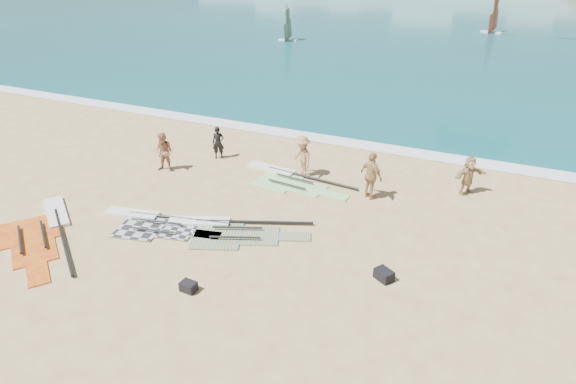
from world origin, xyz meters
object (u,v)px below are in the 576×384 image
at_px(rig_orange, 226,229).
at_px(gear_bag_far, 384,275).
at_px(beachgoer_mid, 302,157).
at_px(rig_red, 45,230).
at_px(beachgoer_back, 371,176).
at_px(beachgoer_right, 468,175).
at_px(person_wetsuit, 218,143).
at_px(rig_grey, 151,222).
at_px(gear_bag_near, 189,287).
at_px(rig_green, 287,178).
at_px(beachgoer_left, 164,152).

distance_m(rig_orange, gear_bag_far, 5.97).
bearing_deg(beachgoer_mid, rig_red, -89.16).
relative_size(beachgoer_back, beachgoer_right, 1.22).
bearing_deg(rig_orange, person_wetsuit, 101.62).
height_order(rig_grey, beachgoer_back, beachgoer_back).
relative_size(gear_bag_far, person_wetsuit, 0.36).
xyz_separation_m(gear_bag_near, person_wetsuit, (-4.64, 9.12, 0.64)).
height_order(rig_green, gear_bag_far, gear_bag_far).
distance_m(rig_green, beachgoer_right, 7.63).
relative_size(rig_green, beachgoer_back, 2.75).
bearing_deg(beachgoer_right, rig_grey, 171.16).
height_order(rig_green, beachgoer_mid, beachgoer_mid).
bearing_deg(beachgoer_left, rig_orange, -43.44).
distance_m(rig_grey, beachgoer_back, 8.73).
bearing_deg(beachgoer_mid, rig_green, -93.19).
xyz_separation_m(rig_green, beachgoer_mid, (0.51, 0.55, 0.90)).
relative_size(rig_grey, beachgoer_mid, 2.66).
height_order(rig_orange, person_wetsuit, person_wetsuit).
bearing_deg(person_wetsuit, beachgoer_mid, -31.09).
bearing_deg(rig_green, rig_orange, -86.11).
height_order(person_wetsuit, beachgoer_mid, beachgoer_mid).
height_order(rig_orange, beachgoer_left, beachgoer_left).
height_order(person_wetsuit, beachgoer_right, beachgoer_right).
xyz_separation_m(beachgoer_left, beachgoer_back, (9.25, 1.24, 0.09)).
height_order(gear_bag_far, person_wetsuit, person_wetsuit).
xyz_separation_m(gear_bag_near, beachgoer_back, (3.21, 8.08, 0.85)).
bearing_deg(rig_green, person_wetsuit, 174.61).
xyz_separation_m(rig_red, beachgoer_back, (9.92, 7.41, 0.95)).
xyz_separation_m(rig_grey, beachgoer_mid, (3.46, 6.18, 0.90)).
height_order(gear_bag_far, beachgoer_mid, beachgoer_mid).
height_order(gear_bag_near, beachgoer_back, beachgoer_back).
bearing_deg(rig_grey, beachgoer_back, 26.02).
relative_size(beachgoer_mid, beachgoer_back, 0.95).
distance_m(beachgoer_mid, beachgoer_right, 6.98).
xyz_separation_m(rig_red, gear_bag_near, (6.71, -0.67, 0.10)).
bearing_deg(beachgoer_back, rig_orange, 80.75).
height_order(rig_red, gear_bag_near, gear_bag_near).
relative_size(rig_red, gear_bag_near, 10.77).
bearing_deg(rig_green, gear_bag_near, -79.64).
bearing_deg(person_wetsuit, beachgoer_left, -149.48).
bearing_deg(beachgoer_left, rig_red, -106.61).
bearing_deg(beachgoer_mid, gear_bag_near, -49.60).
bearing_deg(rig_red, person_wetsuit, 112.41).
xyz_separation_m(gear_bag_near, beachgoer_right, (6.72, 10.16, 0.67)).
height_order(rig_red, beachgoer_back, beachgoer_back).
relative_size(rig_green, person_wetsuit, 3.49).
xyz_separation_m(rig_orange, beachgoer_left, (-5.22, 3.39, 0.86)).
xyz_separation_m(gear_bag_far, beachgoer_mid, (-5.27, 5.92, 0.78)).
bearing_deg(beachgoer_left, rig_grey, -69.95).
bearing_deg(rig_grey, rig_red, -159.11).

